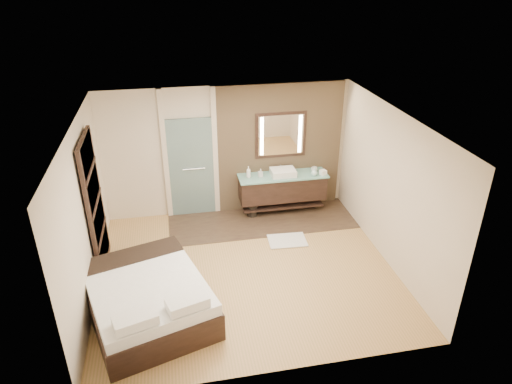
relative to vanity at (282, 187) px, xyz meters
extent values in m
plane|color=#AB8647|center=(-1.10, -1.92, -0.58)|extent=(5.00, 5.00, 0.00)
cube|color=#35231D|center=(-0.50, -0.32, -0.57)|extent=(3.80, 1.30, 0.01)
cube|color=#A1815C|center=(0.00, 0.29, 0.77)|extent=(2.60, 0.08, 2.70)
cube|color=black|center=(0.00, 0.00, -0.01)|extent=(1.80, 0.50, 0.50)
cube|color=black|center=(0.00, 0.00, -0.40)|extent=(1.71, 0.45, 0.04)
cube|color=#95E4D5|center=(0.00, -0.02, 0.27)|extent=(1.85, 0.55, 0.03)
cube|color=white|center=(0.00, -0.02, 0.35)|extent=(0.50, 0.38, 0.13)
cylinder|color=silver|center=(0.00, 0.17, 0.37)|extent=(0.03, 0.03, 0.18)
cylinder|color=silver|center=(0.00, 0.13, 0.45)|extent=(0.02, 0.10, 0.02)
cube|color=black|center=(0.00, 0.24, 1.07)|extent=(1.06, 0.03, 0.96)
cube|color=white|center=(0.00, 0.23, 1.07)|extent=(0.94, 0.01, 0.84)
cube|color=#F8E6BA|center=(-0.40, 0.22, 1.07)|extent=(0.07, 0.01, 0.80)
cube|color=#F8E6BA|center=(0.40, 0.22, 1.07)|extent=(0.07, 0.01, 0.80)
cube|color=#9DC7C5|center=(-1.85, 0.28, 0.47)|extent=(0.90, 0.05, 2.10)
cylinder|color=silver|center=(-1.80, 0.23, 0.47)|extent=(0.45, 0.03, 0.03)
cube|color=beige|center=(-2.35, 0.29, 0.77)|extent=(0.10, 0.08, 2.70)
cube|color=beige|center=(-1.35, 0.29, 0.77)|extent=(0.10, 0.08, 2.70)
cube|color=black|center=(-3.53, -1.32, 0.62)|extent=(0.06, 1.20, 2.40)
cube|color=beige|center=(-3.51, -1.32, -0.21)|extent=(0.02, 1.06, 0.52)
cube|color=beige|center=(-3.51, -1.32, 0.38)|extent=(0.02, 1.06, 0.52)
cube|color=beige|center=(-3.51, -1.32, 0.96)|extent=(0.02, 1.06, 0.52)
cube|color=beige|center=(-3.51, -1.32, 1.55)|extent=(0.02, 1.06, 0.52)
cube|color=black|center=(-2.75, -2.76, -0.36)|extent=(2.13, 2.40, 0.44)
cube|color=white|center=(-2.75, -2.76, -0.05)|extent=(2.07, 2.34, 0.18)
cube|color=black|center=(-2.97, -2.03, 0.04)|extent=(1.63, 0.89, 0.04)
cube|color=white|center=(-2.85, -3.63, 0.13)|extent=(0.62, 0.45, 0.14)
cube|color=white|center=(-2.18, -3.42, 0.13)|extent=(0.62, 0.45, 0.14)
cube|color=silver|center=(-0.18, -1.17, -0.56)|extent=(0.75, 0.54, 0.02)
cylinder|color=black|center=(-0.66, -0.07, -0.45)|extent=(0.28, 0.28, 0.27)
cube|color=white|center=(0.82, -0.15, 0.33)|extent=(0.15, 0.15, 0.10)
imported|color=white|center=(-0.72, 0.01, 0.41)|extent=(0.11, 0.11, 0.24)
imported|color=#B2B2B2|center=(-0.47, -0.01, 0.37)|extent=(0.09, 0.10, 0.17)
imported|color=#BFF0EF|center=(0.63, -0.16, 0.37)|extent=(0.14, 0.14, 0.16)
imported|color=silver|center=(0.69, 0.04, 0.33)|extent=(0.13, 0.13, 0.10)
camera|label=1|loc=(-2.19, -8.31, 4.21)|focal=32.00mm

